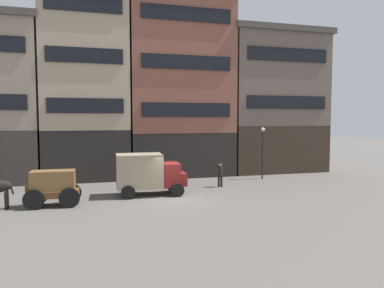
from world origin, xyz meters
name	(u,v)px	position (x,y,z in m)	size (l,w,h in m)	color
ground_plane	(177,199)	(0.00, 0.00, 0.00)	(120.00, 120.00, 0.00)	#605B56
building_center_left	(86,82)	(-5.29, 9.73, 7.76)	(7.01, 6.23, 15.42)	black
building_center_right	(179,85)	(2.41, 9.73, 7.71)	(9.08, 6.23, 15.34)	black
building_far_right	(271,101)	(11.28, 9.73, 6.42)	(9.35, 6.23, 12.76)	#33281E
cargo_wagon	(52,186)	(-7.05, 0.10, 1.15)	(2.94, 1.58, 1.98)	brown
delivery_truck_near	(149,173)	(-1.49, 1.54, 1.42)	(4.41, 2.27, 2.62)	maroon
pedestrian_officer	(220,173)	(3.80, 2.89, 0.98)	(0.50, 0.50, 1.79)	black
streetlamp_curbside	(263,146)	(8.25, 5.26, 2.67)	(0.32, 0.32, 4.12)	black
fire_hydrant_curbside	(59,182)	(-7.17, 5.27, 0.43)	(0.24, 0.24, 0.83)	maroon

